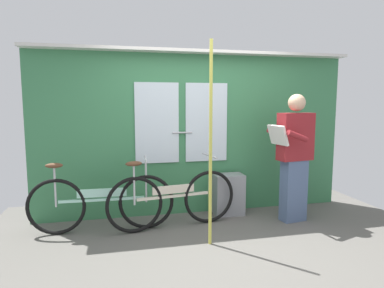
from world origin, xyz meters
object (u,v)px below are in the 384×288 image
object	(u,v)px
bicycle_near_door	(102,202)
trash_bin_by_wall	(228,194)
bicycle_leaning_behind	(173,199)
passenger_reading_newspaper	(294,155)
handrail_pole	(211,145)

from	to	relation	value
bicycle_near_door	trash_bin_by_wall	distance (m)	1.75
bicycle_leaning_behind	passenger_reading_newspaper	bearing A→B (deg)	-11.91
trash_bin_by_wall	bicycle_leaning_behind	bearing A→B (deg)	-158.19
trash_bin_by_wall	handrail_pole	distance (m)	1.35
bicycle_leaning_behind	handrail_pole	size ratio (longest dim) A/B	0.75
bicycle_near_door	trash_bin_by_wall	bearing A→B (deg)	11.22
bicycle_near_door	bicycle_leaning_behind	world-z (taller)	bicycle_leaning_behind
passenger_reading_newspaper	handrail_pole	bearing A→B (deg)	11.53
bicycle_near_door	bicycle_leaning_behind	distance (m)	0.87
trash_bin_by_wall	handrail_pole	size ratio (longest dim) A/B	0.26
handrail_pole	trash_bin_by_wall	bearing A→B (deg)	59.99
bicycle_near_door	passenger_reading_newspaper	bearing A→B (deg)	-1.80
passenger_reading_newspaper	trash_bin_by_wall	xyz separation A→B (m)	(-0.75, 0.44, -0.61)
bicycle_near_door	handrail_pole	bearing A→B (deg)	-26.34
bicycle_near_door	handrail_pole	distance (m)	1.55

